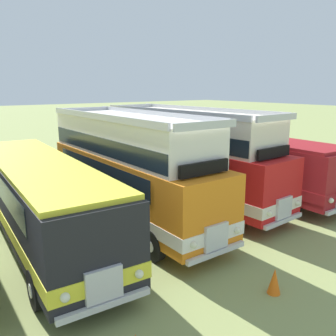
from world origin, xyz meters
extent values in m
cube|color=black|center=(1.79, -0.07, 1.70)|extent=(3.09, 11.38, 2.30)
cube|color=yellow|center=(1.79, -0.07, 1.10)|extent=(3.13, 11.42, 0.44)
cube|color=#19232D|center=(1.81, 0.33, 2.30)|extent=(2.99, 8.99, 0.76)
cube|color=#19232D|center=(1.50, -5.64, 2.35)|extent=(2.20, 0.22, 0.90)
cube|color=silver|center=(1.49, -5.75, 1.10)|extent=(0.91, 0.17, 0.80)
cube|color=silver|center=(1.49, -5.78, 0.60)|extent=(2.30, 0.26, 0.16)
sphere|color=#EAEACC|center=(2.39, -5.80, 1.10)|extent=(0.22, 0.22, 0.22)
sphere|color=#EAEACC|center=(0.59, -5.71, 1.10)|extent=(0.22, 0.22, 0.22)
cube|color=yellow|center=(1.79, -0.07, 2.92)|extent=(3.03, 10.98, 0.14)
cylinder|color=black|center=(2.73, -4.16, 0.52)|extent=(0.33, 1.05, 1.04)
cylinder|color=silver|center=(2.88, -4.17, 0.52)|extent=(0.04, 0.36, 0.36)
cylinder|color=black|center=(0.43, -4.04, 0.52)|extent=(0.33, 1.05, 1.04)
cylinder|color=silver|center=(0.28, -4.03, 0.52)|extent=(0.04, 0.36, 0.36)
cylinder|color=black|center=(3.14, 3.70, 0.52)|extent=(0.33, 1.05, 1.04)
cylinder|color=silver|center=(3.29, 3.69, 0.52)|extent=(0.04, 0.36, 0.36)
cube|color=orange|center=(5.37, -0.34, 1.70)|extent=(2.54, 9.86, 2.30)
cube|color=white|center=(5.37, -0.34, 1.10)|extent=(2.58, 9.90, 0.44)
cube|color=#19232D|center=(5.37, 0.06, 2.30)|extent=(2.56, 7.46, 0.76)
cube|color=#19232D|center=(5.39, -5.20, 2.35)|extent=(2.20, 0.11, 0.90)
cube|color=silver|center=(5.39, -5.31, 1.10)|extent=(0.90, 0.12, 0.80)
cube|color=silver|center=(5.39, -5.34, 0.60)|extent=(2.30, 0.15, 0.16)
sphere|color=#EAEACC|center=(6.29, -5.32, 1.10)|extent=(0.22, 0.22, 0.22)
sphere|color=#EAEACC|center=(4.49, -5.33, 1.10)|extent=(0.22, 0.22, 0.22)
cube|color=white|center=(5.37, -0.09, 3.60)|extent=(2.44, 8.95, 1.50)
cube|color=silver|center=(5.39, -4.76, 4.40)|extent=(2.40, 0.11, 0.24)
cube|color=silver|center=(5.36, 3.88, 4.40)|extent=(2.40, 0.11, 0.24)
cube|color=silver|center=(6.57, -0.09, 4.40)|extent=(0.14, 8.95, 0.24)
cube|color=silver|center=(4.17, -0.10, 4.40)|extent=(0.14, 8.95, 0.24)
cube|color=#19232D|center=(5.37, -0.09, 3.30)|extent=(2.48, 8.85, 0.64)
cube|color=black|center=(5.39, -4.71, 3.10)|extent=(1.90, 0.13, 0.40)
cylinder|color=black|center=(6.54, -3.66, 0.52)|extent=(0.28, 1.04, 1.04)
cylinder|color=silver|center=(6.69, -3.66, 0.52)|extent=(0.02, 0.36, 0.36)
cylinder|color=black|center=(4.24, -3.67, 0.52)|extent=(0.28, 1.04, 1.04)
cylinder|color=silver|center=(4.09, -3.67, 0.52)|extent=(0.02, 0.36, 0.36)
cylinder|color=black|center=(6.51, 2.79, 0.52)|extent=(0.28, 1.04, 1.04)
cylinder|color=silver|center=(6.66, 2.79, 0.52)|extent=(0.02, 0.36, 0.36)
cylinder|color=black|center=(4.21, 2.78, 0.52)|extent=(0.28, 1.04, 1.04)
cylinder|color=silver|center=(4.06, 2.78, 0.52)|extent=(0.02, 0.36, 0.36)
cube|color=red|center=(8.96, 0.39, 1.70)|extent=(3.07, 10.58, 2.30)
cube|color=silver|center=(8.96, 0.39, 1.10)|extent=(3.12, 10.62, 0.44)
cube|color=#19232D|center=(8.94, 0.79, 2.30)|extent=(2.97, 8.18, 0.76)
cube|color=#19232D|center=(9.24, -4.77, 2.35)|extent=(2.20, 0.22, 0.90)
cube|color=silver|center=(9.25, -4.88, 1.10)|extent=(0.91, 0.17, 0.80)
cube|color=silver|center=(9.25, -4.91, 0.60)|extent=(2.30, 0.27, 0.16)
sphere|color=#EAEACC|center=(10.15, -4.84, 1.10)|extent=(0.22, 0.22, 0.22)
sphere|color=#EAEACC|center=(8.35, -4.94, 1.10)|extent=(0.22, 0.22, 0.22)
cube|color=silver|center=(8.94, 0.64, 3.60)|extent=(2.92, 9.67, 1.50)
cube|color=silver|center=(9.22, -4.33, 4.40)|extent=(2.40, 0.23, 0.24)
cube|color=silver|center=(8.71, 4.91, 4.40)|extent=(2.40, 0.23, 0.24)
cube|color=silver|center=(10.14, 0.71, 4.40)|extent=(0.63, 9.55, 0.24)
cube|color=silver|center=(7.75, 0.58, 4.40)|extent=(0.63, 9.55, 0.24)
cube|color=#19232D|center=(8.94, 0.64, 3.30)|extent=(2.96, 9.57, 0.64)
cube|color=black|center=(9.22, -4.28, 3.10)|extent=(1.90, 0.22, 0.40)
cylinder|color=black|center=(10.31, -3.17, 0.52)|extent=(0.34, 1.05, 1.04)
cylinder|color=silver|center=(10.46, -3.16, 0.52)|extent=(0.04, 0.36, 0.36)
cylinder|color=black|center=(8.01, -3.29, 0.52)|extent=(0.34, 1.05, 1.04)
cylinder|color=silver|center=(7.86, -3.30, 0.52)|extent=(0.04, 0.36, 0.36)
cylinder|color=black|center=(9.92, 3.88, 0.52)|extent=(0.34, 1.05, 1.04)
cylinder|color=silver|center=(10.07, 3.89, 0.52)|extent=(0.04, 0.36, 0.36)
cylinder|color=black|center=(7.62, 3.75, 0.52)|extent=(0.34, 1.05, 1.04)
cylinder|color=silver|center=(7.47, 3.74, 0.52)|extent=(0.04, 0.36, 0.36)
cube|color=maroon|center=(12.54, 0.06, 1.70)|extent=(2.78, 10.96, 2.30)
cube|color=maroon|center=(12.54, 0.06, 1.10)|extent=(2.82, 11.00, 0.44)
cube|color=#19232D|center=(12.55, 0.46, 2.30)|extent=(2.75, 8.56, 0.76)
sphere|color=#EAEACC|center=(11.50, -5.43, 1.10)|extent=(0.22, 0.22, 0.22)
cube|color=maroon|center=(12.54, 0.06, 2.92)|extent=(2.73, 10.56, 0.14)
cylinder|color=black|center=(13.59, -3.82, 0.52)|extent=(0.31, 1.05, 1.04)
cylinder|color=silver|center=(13.74, -3.83, 0.52)|extent=(0.03, 0.36, 0.36)
cylinder|color=black|center=(11.29, -3.76, 0.52)|extent=(0.31, 1.05, 1.04)
cylinder|color=silver|center=(11.14, -3.76, 0.52)|extent=(0.03, 0.36, 0.36)
cylinder|color=black|center=(13.78, 3.68, 0.52)|extent=(0.31, 1.05, 1.04)
cylinder|color=silver|center=(13.93, 3.67, 0.52)|extent=(0.03, 0.36, 0.36)
cylinder|color=black|center=(11.48, 3.74, 0.52)|extent=(0.31, 1.05, 1.04)
cylinder|color=silver|center=(11.33, 3.74, 0.52)|extent=(0.03, 0.36, 0.36)
cone|color=orange|center=(5.83, -7.15, 0.36)|extent=(0.36, 0.36, 0.72)
camera|label=1|loc=(-1.63, -12.51, 5.51)|focal=38.16mm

